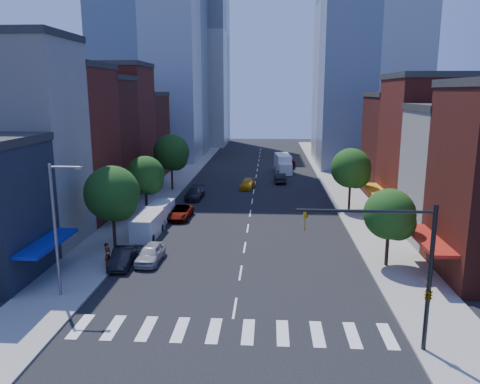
{
  "coord_description": "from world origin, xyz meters",
  "views": [
    {
      "loc": [
        2.08,
        -27.85,
        13.72
      ],
      "look_at": [
        -0.44,
        12.4,
        5.0
      ],
      "focal_mm": 35.0,
      "sensor_mm": 36.0,
      "label": 1
    }
  ],
  "objects_px": {
    "traffic_car_far": "(289,163)",
    "pedestrian_near": "(108,255)",
    "parked_car_rear": "(195,193)",
    "traffic_car_oncoming": "(280,178)",
    "parked_car_third": "(180,212)",
    "parked_car_second": "(123,257)",
    "cargo_van_far": "(159,213)",
    "cargo_van_near": "(147,226)",
    "parked_car_front": "(150,253)",
    "taxi": "(247,184)",
    "box_truck": "(283,164)",
    "pedestrian_far": "(138,223)"
  },
  "relations": [
    {
      "from": "parked_car_third",
      "to": "parked_car_front",
      "type": "bearing_deg",
      "value": -87.74
    },
    {
      "from": "cargo_van_near",
      "to": "cargo_van_far",
      "type": "distance_m",
      "value": 5.15
    },
    {
      "from": "traffic_car_far",
      "to": "pedestrian_far",
      "type": "bearing_deg",
      "value": 75.25
    },
    {
      "from": "cargo_van_far",
      "to": "pedestrian_near",
      "type": "xyz_separation_m",
      "value": [
        -0.99,
        -13.36,
        0.09
      ]
    },
    {
      "from": "traffic_car_far",
      "to": "pedestrian_near",
      "type": "xyz_separation_m",
      "value": [
        -16.28,
        -50.8,
        0.29
      ]
    },
    {
      "from": "cargo_van_near",
      "to": "traffic_car_oncoming",
      "type": "relative_size",
      "value": 1.12
    },
    {
      "from": "parked_car_second",
      "to": "cargo_van_far",
      "type": "relative_size",
      "value": 0.87
    },
    {
      "from": "cargo_van_far",
      "to": "traffic_car_far",
      "type": "relative_size",
      "value": 1.04
    },
    {
      "from": "cargo_van_near",
      "to": "traffic_car_oncoming",
      "type": "bearing_deg",
      "value": 66.05
    },
    {
      "from": "parked_car_rear",
      "to": "traffic_car_oncoming",
      "type": "xyz_separation_m",
      "value": [
        11.25,
        11.72,
        0.04
      ]
    },
    {
      "from": "parked_car_front",
      "to": "box_truck",
      "type": "distance_m",
      "value": 45.58
    },
    {
      "from": "parked_car_second",
      "to": "parked_car_rear",
      "type": "height_order",
      "value": "parked_car_rear"
    },
    {
      "from": "parked_car_second",
      "to": "traffic_car_far",
      "type": "bearing_deg",
      "value": 68.83
    },
    {
      "from": "parked_car_front",
      "to": "parked_car_rear",
      "type": "relative_size",
      "value": 0.88
    },
    {
      "from": "parked_car_front",
      "to": "parked_car_rear",
      "type": "height_order",
      "value": "parked_car_front"
    },
    {
      "from": "parked_car_front",
      "to": "taxi",
      "type": "bearing_deg",
      "value": 79.34
    },
    {
      "from": "taxi",
      "to": "pedestrian_near",
      "type": "height_order",
      "value": "pedestrian_near"
    },
    {
      "from": "cargo_van_near",
      "to": "box_truck",
      "type": "distance_m",
      "value": 39.85
    },
    {
      "from": "parked_car_second",
      "to": "traffic_car_oncoming",
      "type": "relative_size",
      "value": 0.95
    },
    {
      "from": "cargo_van_far",
      "to": "box_truck",
      "type": "xyz_separation_m",
      "value": [
        14.01,
        32.15,
        0.43
      ]
    },
    {
      "from": "pedestrian_near",
      "to": "parked_car_rear",
      "type": "bearing_deg",
      "value": 5.59
    },
    {
      "from": "cargo_van_near",
      "to": "taxi",
      "type": "xyz_separation_m",
      "value": [
        8.5,
        23.53,
        -0.44
      ]
    },
    {
      "from": "box_truck",
      "to": "pedestrian_near",
      "type": "distance_m",
      "value": 47.93
    },
    {
      "from": "parked_car_second",
      "to": "parked_car_third",
      "type": "bearing_deg",
      "value": 78.27
    },
    {
      "from": "parked_car_rear",
      "to": "box_truck",
      "type": "distance_m",
      "value": 24.14
    },
    {
      "from": "parked_car_rear",
      "to": "cargo_van_far",
      "type": "bearing_deg",
      "value": -98.08
    },
    {
      "from": "traffic_car_oncoming",
      "to": "pedestrian_near",
      "type": "distance_m",
      "value": 39.0
    },
    {
      "from": "cargo_van_near",
      "to": "cargo_van_far",
      "type": "bearing_deg",
      "value": 91.41
    },
    {
      "from": "traffic_car_far",
      "to": "box_truck",
      "type": "distance_m",
      "value": 5.48
    },
    {
      "from": "parked_car_front",
      "to": "traffic_car_far",
      "type": "bearing_deg",
      "value": 76.4
    },
    {
      "from": "parked_car_third",
      "to": "traffic_car_oncoming",
      "type": "relative_size",
      "value": 1.09
    },
    {
      "from": "cargo_van_far",
      "to": "parked_car_second",
      "type": "bearing_deg",
      "value": -84.77
    },
    {
      "from": "traffic_car_far",
      "to": "pedestrian_near",
      "type": "distance_m",
      "value": 53.35
    },
    {
      "from": "parked_car_rear",
      "to": "box_truck",
      "type": "bearing_deg",
      "value": 62.27
    },
    {
      "from": "parked_car_rear",
      "to": "traffic_car_oncoming",
      "type": "distance_m",
      "value": 16.25
    },
    {
      "from": "parked_car_second",
      "to": "parked_car_rear",
      "type": "xyz_separation_m",
      "value": [
        2.0,
        24.02,
        0.0
      ]
    },
    {
      "from": "pedestrian_near",
      "to": "pedestrian_far",
      "type": "xyz_separation_m",
      "value": [
        -0.26,
        9.57,
        -0.12
      ]
    },
    {
      "from": "parked_car_front",
      "to": "parked_car_third",
      "type": "relative_size",
      "value": 0.87
    },
    {
      "from": "cargo_van_near",
      "to": "parked_car_front",
      "type": "bearing_deg",
      "value": -71.95
    },
    {
      "from": "parked_car_second",
      "to": "box_truck",
      "type": "bearing_deg",
      "value": 68.45
    },
    {
      "from": "box_truck",
      "to": "cargo_van_far",
      "type": "bearing_deg",
      "value": -119.06
    },
    {
      "from": "parked_car_rear",
      "to": "pedestrian_near",
      "type": "xyz_separation_m",
      "value": [
        -3.0,
        -24.58,
        0.4
      ]
    },
    {
      "from": "parked_car_third",
      "to": "pedestrian_near",
      "type": "bearing_deg",
      "value": -99.14
    },
    {
      "from": "parked_car_rear",
      "to": "taxi",
      "type": "distance_m",
      "value": 9.67
    },
    {
      "from": "parked_car_third",
      "to": "taxi",
      "type": "height_order",
      "value": "parked_car_third"
    },
    {
      "from": "parked_car_second",
      "to": "cargo_van_far",
      "type": "bearing_deg",
      "value": 85.8
    },
    {
      "from": "cargo_van_near",
      "to": "traffic_car_far",
      "type": "bearing_deg",
      "value": 71.57
    },
    {
      "from": "cargo_van_near",
      "to": "pedestrian_near",
      "type": "bearing_deg",
      "value": -95.61
    },
    {
      "from": "taxi",
      "to": "pedestrian_far",
      "type": "distance_m",
      "value": 24.22
    },
    {
      "from": "taxi",
      "to": "box_truck",
      "type": "distance_m",
      "value": 14.86
    }
  ]
}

